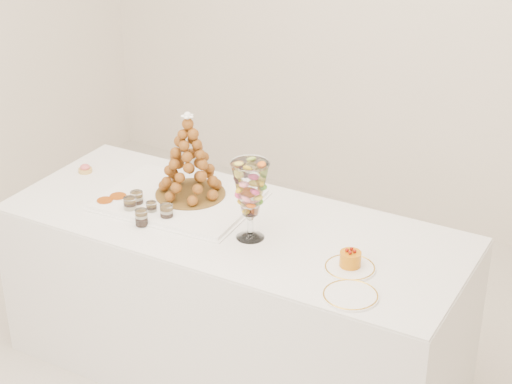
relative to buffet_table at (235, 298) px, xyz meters
The scene contains 16 objects.
room_walls 1.41m from the buffet_table, 72.14° to the right, with size 4.54×4.04×2.82m.
buffet_table is the anchor object (origin of this frame).
lace_tray 0.51m from the buffet_table, behind, with size 0.66×0.50×0.02m, color white.
macaron_vase 0.63m from the buffet_table, 27.96° to the right, with size 0.16×0.16×0.34m.
cake_plate 0.72m from the buffet_table, ahead, with size 0.20×0.20×0.01m, color white.
spare_plate 0.83m from the buffet_table, 19.38° to the right, with size 0.21×0.21×0.01m, color white.
pink_tart 0.98m from the buffet_table, behind, with size 0.07×0.07×0.04m.
verrine_a 0.62m from the buffet_table, 165.17° to the right, with size 0.06×0.06×0.08m, color white.
verrine_b 0.56m from the buffet_table, 157.63° to the right, with size 0.05×0.05×0.06m, color white.
verrine_c 0.51m from the buffet_table, 150.05° to the right, with size 0.06×0.06×0.08m, color white.
verrine_d 0.63m from the buffet_table, 157.69° to the right, with size 0.06×0.06×0.08m, color white.
verrine_e 0.58m from the buffet_table, 143.41° to the right, with size 0.05×0.05×0.07m, color white.
ramekin_back 0.69m from the buffet_table, 167.72° to the right, with size 0.08×0.08×0.03m, color white.
ramekin_front 0.72m from the buffet_table, 162.36° to the right, with size 0.08×0.08×0.03m, color white.
croquembouche 0.67m from the buffet_table, 164.49° to the left, with size 0.32×0.32×0.40m.
mousse_cake 0.73m from the buffet_table, ahead, with size 0.09×0.09×0.07m.
Camera 1 is at (1.78, -2.50, 2.54)m, focal length 60.00 mm.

